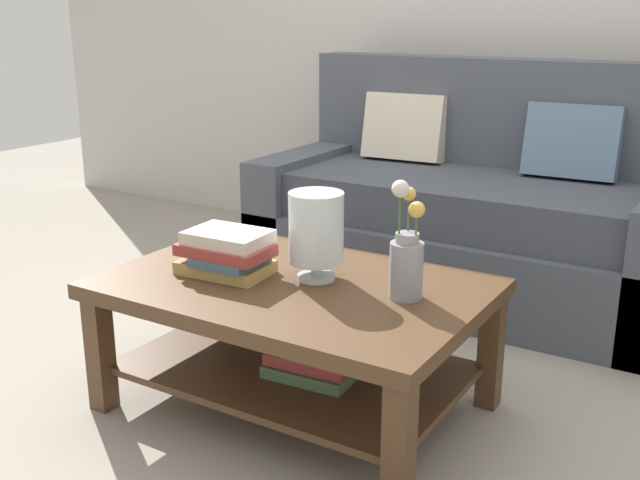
{
  "coord_description": "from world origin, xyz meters",
  "views": [
    {
      "loc": [
        1.27,
        -2.27,
        1.28
      ],
      "look_at": [
        0.0,
        -0.21,
        0.55
      ],
      "focal_mm": 42.73,
      "sensor_mm": 36.0,
      "label": 1
    }
  ],
  "objects_px": {
    "book_stack_main": "(227,253)",
    "glass_hurricane_vase": "(316,230)",
    "coffee_table": "(297,318)",
    "couch": "(473,216)",
    "flower_pitcher": "(407,258)"
  },
  "relations": [
    {
      "from": "couch",
      "to": "flower_pitcher",
      "type": "height_order",
      "value": "couch"
    },
    {
      "from": "glass_hurricane_vase",
      "to": "coffee_table",
      "type": "bearing_deg",
      "value": -124.4
    },
    {
      "from": "couch",
      "to": "book_stack_main",
      "type": "bearing_deg",
      "value": -102.58
    },
    {
      "from": "coffee_table",
      "to": "glass_hurricane_vase",
      "type": "distance_m",
      "value": 0.3
    },
    {
      "from": "coffee_table",
      "to": "flower_pitcher",
      "type": "distance_m",
      "value": 0.44
    },
    {
      "from": "couch",
      "to": "flower_pitcher",
      "type": "bearing_deg",
      "value": -78.17
    },
    {
      "from": "coffee_table",
      "to": "book_stack_main",
      "type": "xyz_separation_m",
      "value": [
        -0.24,
        -0.05,
        0.2
      ]
    },
    {
      "from": "couch",
      "to": "book_stack_main",
      "type": "distance_m",
      "value": 1.46
    },
    {
      "from": "couch",
      "to": "flower_pitcher",
      "type": "relative_size",
      "value": 5.24
    },
    {
      "from": "glass_hurricane_vase",
      "to": "book_stack_main",
      "type": "bearing_deg",
      "value": -157.99
    },
    {
      "from": "book_stack_main",
      "to": "coffee_table",
      "type": "bearing_deg",
      "value": 12.92
    },
    {
      "from": "couch",
      "to": "glass_hurricane_vase",
      "type": "xyz_separation_m",
      "value": [
        -0.04,
        -1.31,
        0.25
      ]
    },
    {
      "from": "coffee_table",
      "to": "flower_pitcher",
      "type": "xyz_separation_m",
      "value": [
        0.36,
        0.06,
        0.25
      ]
    },
    {
      "from": "book_stack_main",
      "to": "glass_hurricane_vase",
      "type": "height_order",
      "value": "glass_hurricane_vase"
    },
    {
      "from": "book_stack_main",
      "to": "glass_hurricane_vase",
      "type": "xyz_separation_m",
      "value": [
        0.27,
        0.11,
        0.09
      ]
    }
  ]
}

